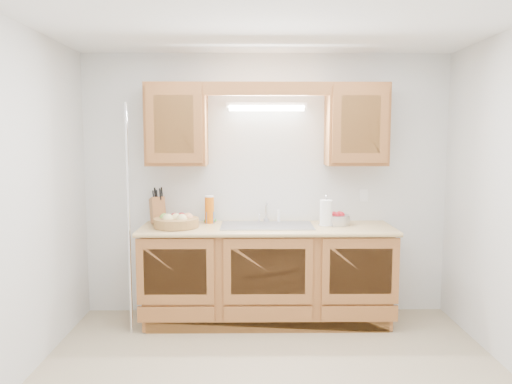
{
  "coord_description": "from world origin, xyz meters",
  "views": [
    {
      "loc": [
        -0.15,
        -3.31,
        1.71
      ],
      "look_at": [
        -0.1,
        0.85,
        1.25
      ],
      "focal_mm": 35.0,
      "sensor_mm": 36.0,
      "label": 1
    }
  ],
  "objects_px": {
    "knife_block": "(158,210)",
    "apple_bowl": "(337,219)",
    "fruit_basket": "(176,221)",
    "paper_towel": "(326,213)"
  },
  "relations": [
    {
      "from": "paper_towel",
      "to": "apple_bowl",
      "type": "height_order",
      "value": "paper_towel"
    },
    {
      "from": "fruit_basket",
      "to": "knife_block",
      "type": "relative_size",
      "value": 1.33
    },
    {
      "from": "knife_block",
      "to": "paper_towel",
      "type": "height_order",
      "value": "knife_block"
    },
    {
      "from": "fruit_basket",
      "to": "knife_block",
      "type": "distance_m",
      "value": 0.31
    },
    {
      "from": "fruit_basket",
      "to": "paper_towel",
      "type": "height_order",
      "value": "paper_towel"
    },
    {
      "from": "knife_block",
      "to": "apple_bowl",
      "type": "distance_m",
      "value": 1.69
    },
    {
      "from": "paper_towel",
      "to": "apple_bowl",
      "type": "xyz_separation_m",
      "value": [
        0.12,
        0.07,
        -0.06
      ]
    },
    {
      "from": "paper_towel",
      "to": "fruit_basket",
      "type": "bearing_deg",
      "value": -177.89
    },
    {
      "from": "fruit_basket",
      "to": "paper_towel",
      "type": "distance_m",
      "value": 1.36
    },
    {
      "from": "apple_bowl",
      "to": "knife_block",
      "type": "bearing_deg",
      "value": 176.65
    }
  ]
}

